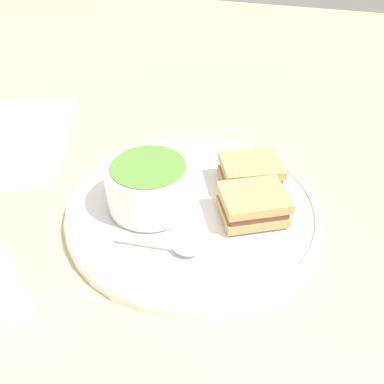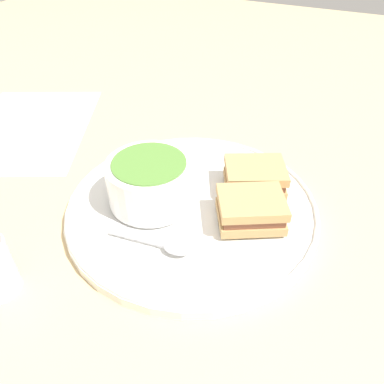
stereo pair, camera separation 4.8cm
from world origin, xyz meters
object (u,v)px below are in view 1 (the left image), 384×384
at_px(sandwich_half_near, 254,202).
at_px(spoon, 181,247).
at_px(sandwich_half_far, 250,172).
at_px(soup_bowl, 150,185).

bearing_deg(sandwich_half_near, spoon, 54.11).
bearing_deg(sandwich_half_far, spoon, 72.52).
height_order(soup_bowl, sandwich_half_near, soup_bowl).
distance_m(sandwich_half_near, sandwich_half_far, 0.06).
relative_size(soup_bowl, spoon, 1.06).
relative_size(soup_bowl, sandwich_half_far, 1.12).
relative_size(sandwich_half_near, sandwich_half_far, 1.01).
bearing_deg(spoon, soup_bowl, 127.89).
distance_m(spoon, sandwich_half_near, 0.11).
xyz_separation_m(sandwich_half_near, sandwich_half_far, (0.02, -0.06, 0.00)).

